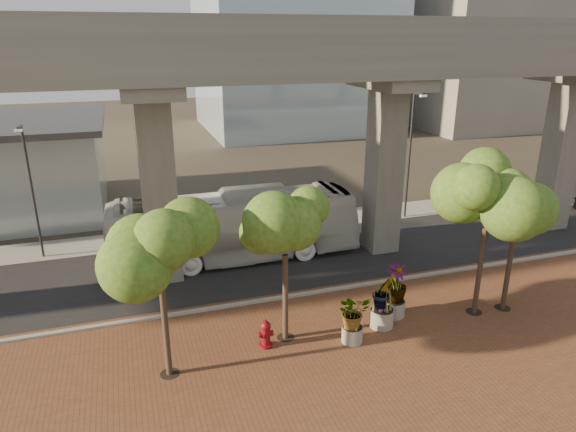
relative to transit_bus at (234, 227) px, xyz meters
name	(u,v)px	position (x,y,z in m)	size (l,w,h in m)	color
ground	(291,278)	(2.17, -3.13, -1.86)	(160.00, 160.00, 0.00)	#363127
brick_plaza	(360,370)	(2.17, -11.13, -1.83)	(70.00, 13.00, 0.06)	brown
asphalt_road	(279,262)	(2.17, -1.13, -1.84)	(90.00, 8.00, 0.04)	black
curb_strip	(304,294)	(2.17, -5.13, -1.78)	(70.00, 0.25, 0.16)	#98958D
far_sidewalk	(254,227)	(2.17, 4.37, -1.83)	(90.00, 3.00, 0.06)	#98958D
transit_viaduct	(279,127)	(2.17, -1.13, 5.42)	(72.00, 5.60, 12.40)	gray
midrise_block	(486,31)	(40.17, 32.87, 10.14)	(18.00, 16.00, 24.00)	gray
transit_bus	(234,227)	(0.00, 0.00, 0.00)	(3.14, 13.38, 3.73)	silver
fire_hydrant	(266,334)	(-0.69, -8.63, -1.25)	(0.58, 0.52, 1.16)	maroon
planter_front	(353,314)	(2.67, -9.35, -0.56)	(1.86, 1.86, 2.05)	gray
planter_right	(396,285)	(5.23, -8.09, -0.34)	(2.26, 2.26, 2.41)	#9D9A8D
planter_left	(383,295)	(4.32, -8.67, -0.33)	(2.20, 2.20, 2.42)	#A7A297
street_tree_far_west	(159,258)	(-4.46, -9.23, 2.75)	(3.92, 3.92, 6.36)	#49372A
street_tree_near_west	(285,229)	(0.22, -8.28, 2.88)	(3.64, 3.64, 6.37)	#49372A
street_tree_near_east	(489,200)	(8.76, -8.92, 3.39)	(4.00, 4.00, 7.04)	#49372A
street_tree_far_east	(518,208)	(10.20, -9.01, 2.94)	(3.64, 3.64, 6.42)	#49372A
streetlamp_west	(31,183)	(-10.04, 3.41, 2.40)	(0.36, 1.06, 7.29)	#2D2C31
streetlamp_east	(411,147)	(12.30, 3.07, 2.95)	(0.41, 1.20, 8.25)	#2B2A2F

